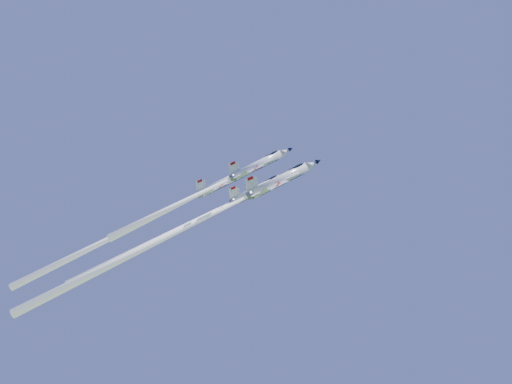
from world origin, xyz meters
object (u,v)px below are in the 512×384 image
at_px(jet_slot, 144,222).
at_px(jet_right, 208,190).
at_px(jet_left, 188,224).
at_px(jet_lead, 181,230).

bearing_deg(jet_slot, jet_right, 47.09).
relative_size(jet_right, jet_slot, 0.71).
relative_size(jet_left, jet_right, 1.33).
relative_size(jet_left, jet_slot, 0.95).
xyz_separation_m(jet_lead, jet_right, (9.50, -5.71, 6.78)).
xyz_separation_m(jet_lead, jet_left, (-1.89, 6.47, 2.33)).
distance_m(jet_lead, jet_right, 13.00).
bearing_deg(jet_slot, jet_lead, 79.63).
xyz_separation_m(jet_right, jet_slot, (-16.71, 2.51, -5.06)).
bearing_deg(jet_left, jet_slot, -63.13).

